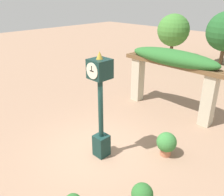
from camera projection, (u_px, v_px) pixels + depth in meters
name	position (u px, v px, depth m)	size (l,w,h in m)	color
ground_plane	(97.00, 150.00, 8.34)	(60.00, 60.00, 0.00)	#9E7A60
pedestal_clock	(101.00, 103.00, 7.32)	(0.58, 0.63, 3.55)	#14332D
pergola	(172.00, 65.00, 10.29)	(4.75, 1.07, 2.87)	#BCB299
potted_plant_near_left	(166.00, 143.00, 7.90)	(0.67, 0.67, 0.84)	#B26B4C
potted_plant_near_right	(142.00, 195.00, 5.86)	(0.55, 0.55, 0.78)	gray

